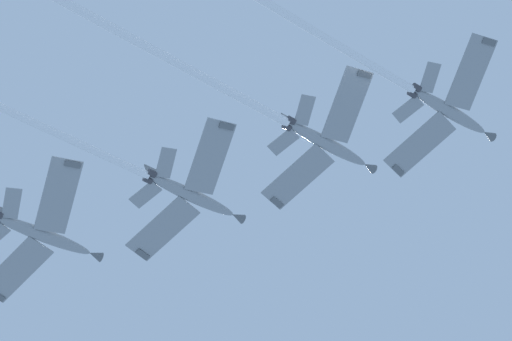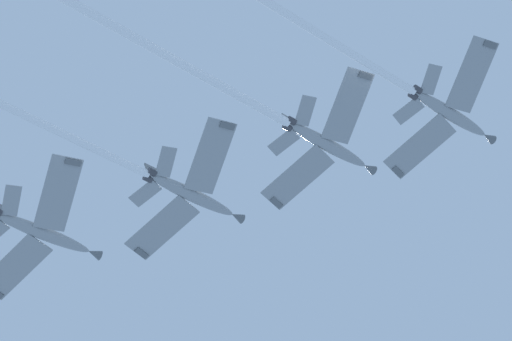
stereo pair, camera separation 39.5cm
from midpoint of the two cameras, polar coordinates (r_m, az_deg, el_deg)
The scene contains 3 objects.
jet_lead at distance 112.12m, azimuth 8.06°, elevation 5.71°, with size 33.12×37.85×15.17m.
jet_second at distance 109.35m, azimuth 0.45°, elevation 3.74°, with size 31.03×35.48×14.44m.
jet_third at distance 107.83m, azimuth -7.81°, elevation 0.37°, with size 32.51×37.55×16.58m.
Camera 1 is at (7.05, -17.62, 1.84)m, focal length 66.49 mm.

